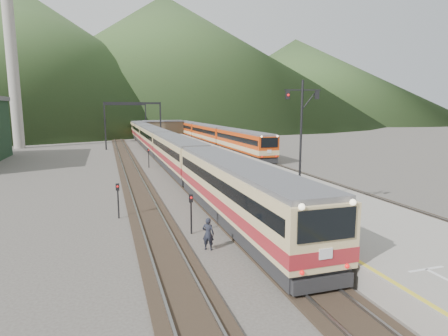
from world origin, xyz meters
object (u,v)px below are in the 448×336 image
object	(u,v)px
main_train	(154,139)
second_train	(209,135)
worker	(208,234)
signal_mast	(301,130)

from	to	relation	value
main_train	second_train	size ratio (longest dim) A/B	1.79
main_train	worker	bearing A→B (deg)	-93.70
main_train	second_train	distance (m)	14.21
second_train	signal_mast	distance (m)	49.56
main_train	second_train	bearing A→B (deg)	35.97
second_train	main_train	bearing A→B (deg)	-144.03
worker	second_train	bearing A→B (deg)	-73.78
main_train	second_train	world-z (taller)	main_train
signal_mast	worker	distance (m)	9.05
second_train	worker	world-z (taller)	second_train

